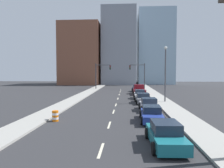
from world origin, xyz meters
TOP-DOWN VIEW (x-y plane):
  - sidewalk_left at (-6.82, 52.26)m, footprint 2.53×104.52m
  - sidewalk_right at (6.82, 52.26)m, footprint 2.53×104.52m
  - lane_stripe_at_8m at (0.00, 7.76)m, footprint 0.16×2.40m
  - lane_stripe_at_14m at (0.00, 13.66)m, footprint 0.16×2.40m
  - lane_stripe_at_20m at (0.00, 19.79)m, footprint 0.16×2.40m
  - lane_stripe_at_25m at (0.00, 24.84)m, footprint 0.16×2.40m
  - lane_stripe_at_32m at (0.00, 31.80)m, footprint 0.16×2.40m
  - lane_stripe_at_38m at (0.00, 38.45)m, footprint 0.16×2.40m
  - lane_stripe_at_44m at (0.00, 44.19)m, footprint 0.16×2.40m
  - lane_stripe_at_49m at (0.00, 49.47)m, footprint 0.16×2.40m
  - building_brick_left at (-15.00, 75.47)m, footprint 14.00×16.00m
  - building_office_center at (-1.33, 79.47)m, footprint 12.00×20.00m
  - building_glass_right at (12.19, 83.47)m, footprint 13.00×20.00m
  - traffic_signal_left at (-5.40, 51.62)m, footprint 3.99×0.35m
  - traffic_signal_right at (4.91, 51.62)m, footprint 3.99×0.35m
  - traffic_barrel at (-4.91, 14.68)m, footprint 0.56×0.56m
  - street_lamp at (6.97, 27.55)m, footprint 0.44×0.44m
  - sedan_teal at (3.73, 8.72)m, footprint 2.16×4.66m
  - sedan_blue at (3.65, 15.26)m, footprint 2.12×4.72m
  - sedan_silver at (3.98, 20.80)m, footprint 2.21×4.33m
  - sedan_gray at (3.75, 26.81)m, footprint 2.27×4.78m
  - sedan_white at (3.60, 32.07)m, footprint 2.00×4.26m
  - pickup_truck_maroon at (3.94, 39.52)m, footprint 2.53×6.38m
  - sedan_navy at (3.72, 45.54)m, footprint 2.17×4.37m

SIDE VIEW (x-z plane):
  - lane_stripe_at_8m at x=0.00m, z-range 0.00..0.01m
  - lane_stripe_at_14m at x=0.00m, z-range 0.00..0.01m
  - lane_stripe_at_20m at x=0.00m, z-range 0.00..0.01m
  - lane_stripe_at_25m at x=0.00m, z-range 0.00..0.01m
  - lane_stripe_at_32m at x=0.00m, z-range 0.00..0.01m
  - lane_stripe_at_38m at x=0.00m, z-range 0.00..0.01m
  - lane_stripe_at_44m at x=0.00m, z-range 0.00..0.01m
  - lane_stripe_at_49m at x=0.00m, z-range 0.00..0.01m
  - sidewalk_left at x=-6.82m, z-range 0.00..0.16m
  - sidewalk_right at x=6.82m, z-range 0.00..0.16m
  - traffic_barrel at x=-4.91m, z-range 0.00..0.95m
  - sedan_blue at x=3.65m, z-range -0.05..1.34m
  - sedan_gray at x=3.75m, z-range -0.06..1.36m
  - sedan_silver at x=3.98m, z-range -0.05..1.38m
  - sedan_teal at x=3.73m, z-range -0.06..1.39m
  - sedan_navy at x=3.72m, z-range -0.07..1.41m
  - sedan_white at x=3.60m, z-range -0.07..1.42m
  - pickup_truck_maroon at x=3.94m, z-range -0.17..1.74m
  - traffic_signal_left at x=-5.40m, z-range 0.94..7.58m
  - traffic_signal_right at x=4.91m, z-range 0.94..7.58m
  - street_lamp at x=6.97m, z-range 0.66..8.72m
  - building_brick_left at x=-15.00m, z-range 0.00..21.66m
  - building_office_center at x=-1.33m, z-range 0.00..27.11m
  - building_glass_right at x=12.19m, z-range 0.00..27.29m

